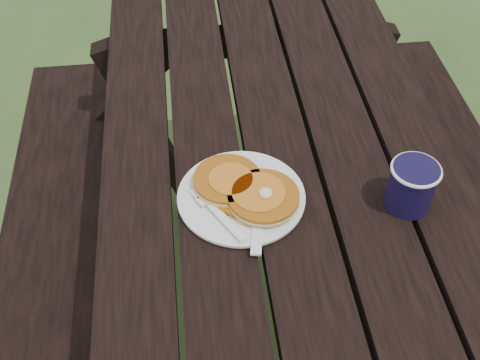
{
  "coord_description": "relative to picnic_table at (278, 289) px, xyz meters",
  "views": [
    {
      "loc": [
        -0.19,
        -0.82,
        1.63
      ],
      "look_at": [
        -0.1,
        -0.03,
        0.8
      ],
      "focal_mm": 45.0,
      "sensor_mm": 36.0,
      "label": 1
    }
  ],
  "objects": [
    {
      "name": "knife",
      "position": [
        -0.07,
        -0.09,
        0.39
      ],
      "size": [
        0.05,
        0.18,
        0.0
      ],
      "primitive_type": "cube",
      "rotation": [
        0.0,
        0.0,
        -0.18
      ],
      "color": "white",
      "rests_on": "plate"
    },
    {
      "name": "plate",
      "position": [
        -0.1,
        -0.03,
        0.39
      ],
      "size": [
        0.32,
        0.32,
        0.01
      ],
      "primitive_type": "cylinder",
      "rotation": [
        0.0,
        0.0,
        0.42
      ],
      "color": "white",
      "rests_on": "picnic_table"
    },
    {
      "name": "coffee_cup",
      "position": [
        0.23,
        -0.08,
        0.44
      ],
      "size": [
        0.1,
        0.1,
        0.1
      ],
      "rotation": [
        0.0,
        0.0,
        -0.28
      ],
      "color": "black",
      "rests_on": "picnic_table"
    },
    {
      "name": "ground",
      "position": [
        0.0,
        0.0,
        -0.37
      ],
      "size": [
        60.0,
        60.0,
        0.0
      ],
      "primitive_type": "plane",
      "color": "#344B20",
      "rests_on": "ground"
    },
    {
      "name": "fork",
      "position": [
        -0.13,
        -0.1,
        0.4
      ],
      "size": [
        0.11,
        0.15,
        0.01
      ],
      "primitive_type": null,
      "rotation": [
        0.0,
        0.0,
        0.52
      ],
      "color": "white",
      "rests_on": "plate"
    },
    {
      "name": "pancake_stack",
      "position": [
        -0.09,
        -0.03,
        0.41
      ],
      "size": [
        0.2,
        0.19,
        0.04
      ],
      "rotation": [
        0.0,
        0.0,
        -0.42
      ],
      "color": "#B56414",
      "rests_on": "plate"
    },
    {
      "name": "picnic_table",
      "position": [
        0.0,
        0.0,
        0.0
      ],
      "size": [
        1.36,
        1.8,
        0.75
      ],
      "color": "black",
      "rests_on": "ground"
    }
  ]
}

